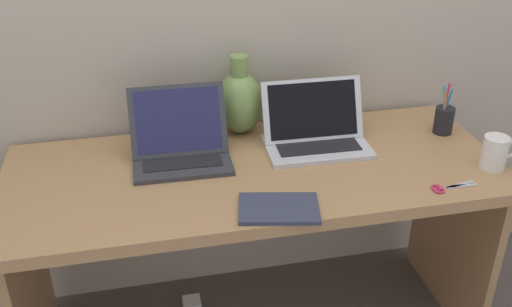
% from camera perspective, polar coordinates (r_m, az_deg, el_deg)
% --- Properties ---
extents(desk, '(1.59, 0.65, 0.71)m').
position_cam_1_polar(desk, '(1.97, -0.00, -4.95)').
color(desk, '#AD7F51').
rests_on(desk, ground).
extents(laptop_left, '(0.32, 0.24, 0.23)m').
position_cam_1_polar(laptop_left, '(1.93, -7.33, 1.16)').
color(laptop_left, '#333338').
rests_on(laptop_left, desk).
extents(laptop_right, '(0.35, 0.24, 0.21)m').
position_cam_1_polar(laptop_right, '(2.02, 5.71, 2.32)').
color(laptop_right, silver).
rests_on(laptop_right, desk).
extents(green_vase, '(0.16, 0.16, 0.28)m').
position_cam_1_polar(green_vase, '(2.07, -1.57, 5.08)').
color(green_vase, '#75934C').
rests_on(green_vase, desk).
extents(notebook_stack, '(0.25, 0.19, 0.01)m').
position_cam_1_polar(notebook_stack, '(1.68, 2.21, -5.32)').
color(notebook_stack, '#33384C').
rests_on(notebook_stack, desk).
extents(coffee_mug, '(0.12, 0.08, 0.11)m').
position_cam_1_polar(coffee_mug, '(2.01, 22.10, 0.09)').
color(coffee_mug, white).
rests_on(coffee_mug, desk).
extents(pen_cup, '(0.07, 0.07, 0.18)m').
position_cam_1_polar(pen_cup, '(2.19, 17.68, 3.17)').
color(pen_cup, black).
rests_on(pen_cup, desk).
extents(scissors, '(0.15, 0.05, 0.01)m').
position_cam_1_polar(scissors, '(1.87, 17.87, -3.15)').
color(scissors, '#B7B7BC').
rests_on(scissors, desk).
extents(power_brick, '(0.07, 0.07, 0.03)m').
position_cam_1_polar(power_brick, '(2.42, -6.22, -14.14)').
color(power_brick, white).
rests_on(power_brick, ground).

